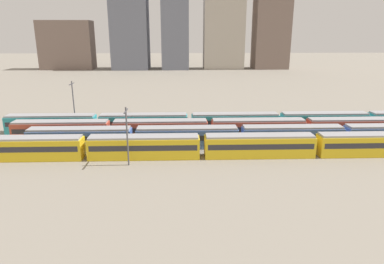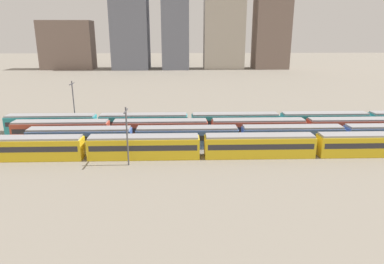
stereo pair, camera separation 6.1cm
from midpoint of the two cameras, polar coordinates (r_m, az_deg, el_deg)
name	(u,v)px [view 1 (the left image)]	position (r m, az deg, el deg)	size (l,w,h in m)	color
ground_plane	(84,144)	(66.27, -17.64, -1.86)	(600.00, 600.00, 0.00)	gray
train_track_0	(202,146)	(55.89, 1.65, -2.35)	(74.70, 3.06, 3.75)	yellow
train_track_1	(344,135)	(67.50, 23.99, -0.50)	(112.50, 3.06, 3.75)	#4C70BC
train_track_2	(258,128)	(67.41, 10.95, 0.61)	(93.60, 3.06, 3.75)	#BC4C38
train_track_3	(235,122)	(71.63, 7.14, 1.70)	(93.60, 3.06, 3.75)	teal
catenary_pole_0	(127,133)	(52.39, -10.84, -0.22)	(0.24, 3.20, 9.17)	#4C4C51
catenary_pole_1	(74,103)	(76.16, -19.21, 4.68)	(0.24, 3.20, 10.19)	#4C4C51
distant_building_0	(67,45)	(209.37, -20.20, 13.47)	(29.02, 12.29, 26.48)	#7A665B
distant_building_1	(130,31)	(201.34, -10.30, 16.28)	(20.01, 19.36, 41.78)	slate
distant_building_2	(175,19)	(199.57, -2.87, 18.29)	(14.95, 18.78, 54.16)	slate
distant_building_3	(224,27)	(200.97, 5.33, 17.05)	(22.45, 13.41, 45.85)	#B2A899
distant_building_4	(272,22)	(206.10, 13.17, 17.53)	(19.21, 14.91, 51.90)	#7A665B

